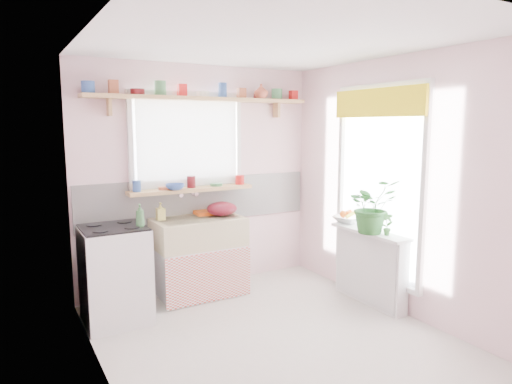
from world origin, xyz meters
TOP-DOWN VIEW (x-y plane):
  - room at (0.66, 0.86)m, footprint 3.20×3.20m
  - sink_unit at (-0.15, 1.29)m, footprint 0.95×0.65m
  - cooker at (-1.10, 1.05)m, footprint 0.58×0.58m
  - radiator_ledge at (1.30, 0.20)m, footprint 0.22×0.95m
  - windowsill at (-0.15, 1.48)m, footprint 1.40×0.22m
  - pine_shelf at (0.00, 1.47)m, footprint 2.52×0.24m
  - shelf_crockery at (-0.00, 1.47)m, footprint 2.47×0.11m
  - sill_crockery at (-0.15, 1.48)m, footprint 1.35×0.11m
  - dish_tray at (0.08, 1.49)m, footprint 0.39×0.31m
  - colander at (0.14, 1.32)m, footprint 0.35×0.35m
  - jade_plant at (1.21, 0.12)m, footprint 0.54×0.49m
  - fruit_bowl at (1.33, 0.60)m, footprint 0.39×0.39m
  - herb_pot at (1.27, -0.04)m, footprint 0.15×0.13m
  - soap_bottle_sink at (-0.53, 1.42)m, footprint 0.08×0.09m
  - sill_cup at (-0.77, 1.54)m, footprint 0.14×0.14m
  - sill_bowl at (-0.36, 1.42)m, footprint 0.21×0.21m
  - shelf_vase at (0.69, 1.41)m, footprint 0.20×0.20m
  - cooker_bottle at (-0.88, 0.92)m, footprint 0.10×0.10m
  - fruit at (1.34, 0.61)m, footprint 0.20×0.14m

SIDE VIEW (x-z plane):
  - radiator_ledge at x=1.30m, z-range 0.01..0.78m
  - sink_unit at x=-0.15m, z-range -0.13..0.99m
  - cooker at x=-1.10m, z-range 0.00..0.92m
  - fruit_bowl at x=1.33m, z-range 0.78..0.85m
  - dish_tray at x=0.08m, z-range 0.85..0.89m
  - fruit at x=1.34m, z-range 0.82..0.92m
  - herb_pot at x=1.27m, z-range 0.78..1.01m
  - colander at x=0.14m, z-range 0.85..1.00m
  - soap_bottle_sink at x=-0.53m, z-range 0.85..1.04m
  - cooker_bottle at x=-0.88m, z-range 0.92..1.13m
  - jade_plant at x=1.21m, z-range 0.77..1.32m
  - windowsill at x=-0.15m, z-range 1.12..1.16m
  - sill_bowl at x=-0.36m, z-range 1.16..1.22m
  - sill_cup at x=-0.77m, z-range 1.16..1.25m
  - sill_crockery at x=-0.15m, z-range 1.16..1.28m
  - room at x=0.66m, z-range -0.23..2.97m
  - pine_shelf at x=0.00m, z-range 2.10..2.14m
  - shelf_crockery at x=0.00m, z-range 2.14..2.26m
  - shelf_vase at x=0.69m, z-range 2.14..2.30m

